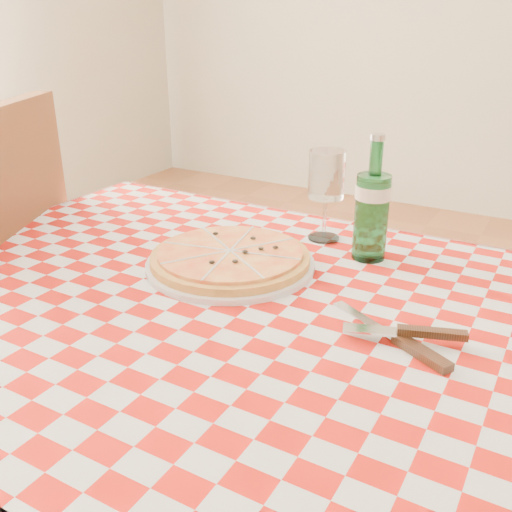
{
  "coord_description": "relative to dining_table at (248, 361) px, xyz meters",
  "views": [
    {
      "loc": [
        0.4,
        -0.67,
        1.18
      ],
      "look_at": [
        -0.02,
        0.06,
        0.82
      ],
      "focal_mm": 40.0,
      "sensor_mm": 36.0,
      "label": 1
    }
  ],
  "objects": [
    {
      "name": "water_bottle",
      "position": [
        0.09,
        0.28,
        0.21
      ],
      "size": [
        0.07,
        0.07,
        0.23
      ],
      "primitive_type": null,
      "rotation": [
        0.0,
        0.0,
        0.06
      ],
      "color": "#18602A",
      "rests_on": "tablecloth"
    },
    {
      "name": "dining_table",
      "position": [
        0.0,
        0.0,
        0.0
      ],
      "size": [
        1.2,
        0.8,
        0.75
      ],
      "color": "brown",
      "rests_on": "ground"
    },
    {
      "name": "wine_glass",
      "position": [
        -0.02,
        0.33,
        0.19
      ],
      "size": [
        0.07,
        0.07,
        0.18
      ],
      "primitive_type": null,
      "rotation": [
        0.0,
        0.0,
        -0.05
      ],
      "color": "white",
      "rests_on": "tablecloth"
    },
    {
      "name": "tablecloth",
      "position": [
        0.0,
        0.0,
        0.09
      ],
      "size": [
        1.3,
        0.9,
        0.01
      ],
      "primitive_type": "cube",
      "color": "#A7120A",
      "rests_on": "dining_table"
    },
    {
      "name": "pizza_plate",
      "position": [
        -0.11,
        0.12,
        0.12
      ],
      "size": [
        0.36,
        0.36,
        0.04
      ],
      "primitive_type": null,
      "rotation": [
        0.0,
        0.0,
        0.21
      ],
      "color": "#CF8D45",
      "rests_on": "tablecloth"
    },
    {
      "name": "cutlery",
      "position": [
        0.23,
        0.02,
        0.11
      ],
      "size": [
        0.24,
        0.2,
        0.03
      ],
      "primitive_type": null,
      "rotation": [
        0.0,
        0.0,
        -0.01
      ],
      "color": "silver",
      "rests_on": "tablecloth"
    }
  ]
}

